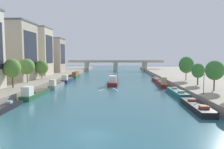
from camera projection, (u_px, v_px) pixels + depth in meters
name	position (u px, v px, depth m)	size (l,w,h in m)	color
ground_plane	(94.00, 136.00, 24.72)	(400.00, 400.00, 0.00)	#2D6070
quay_left	(18.00, 79.00, 80.89)	(36.00, 170.00, 1.68)	gray
quay_right	(210.00, 79.00, 77.91)	(36.00, 170.00, 1.68)	gray
barge_midriver	(113.00, 81.00, 71.72)	(3.37, 18.36, 3.30)	maroon
wake_behind_barge	(109.00, 89.00, 59.65)	(5.60, 5.90, 0.03)	#A0CCD6
moored_boat_left_far	(4.00, 108.00, 35.71)	(2.04, 10.42, 2.09)	black
moored_boat_left_near	(35.00, 93.00, 48.34)	(2.40, 13.17, 3.00)	#235633
moored_boat_left_second	(56.00, 85.00, 62.92)	(2.29, 11.69, 2.90)	gray
moored_boat_left_downstream	(67.00, 80.00, 77.01)	(2.48, 12.19, 2.93)	#1E284C
moored_boat_left_gap_after	(76.00, 75.00, 92.16)	(2.30, 11.65, 2.79)	#235633
moored_boat_right_downstream	(196.00, 106.00, 36.88)	(2.73, 12.75, 2.14)	black
moored_boat_right_upstream	(177.00, 93.00, 50.76)	(2.50, 12.53, 2.29)	#23666B
moored_boat_right_near	(162.00, 84.00, 65.33)	(2.20, 11.61, 3.30)	maroon
moored_boat_right_gap_after	(157.00, 80.00, 78.27)	(2.41, 10.23, 2.26)	maroon
tree_left_distant	(12.00, 68.00, 51.44)	(4.09, 4.09, 7.16)	brown
tree_left_third	(27.00, 66.00, 61.85)	(4.46, 4.46, 7.10)	brown
tree_left_past_mid	(42.00, 67.00, 72.19)	(4.54, 4.54, 6.45)	brown
tree_right_by_lamp	(215.00, 70.00, 47.06)	(4.08, 4.08, 6.85)	brown
tree_right_midway	(198.00, 71.00, 56.45)	(3.47, 3.47, 5.89)	brown
tree_right_past_mid	(186.00, 65.00, 67.02)	(4.63, 4.63, 7.73)	brown
lamppost_right_bank	(204.00, 83.00, 42.79)	(0.28, 0.28, 4.28)	black
building_left_far_end	(9.00, 51.00, 67.55)	(14.91, 12.22, 19.00)	#B2A38E
building_left_corner	(35.00, 51.00, 88.47)	(12.47, 10.67, 20.02)	beige
building_left_tall	(49.00, 55.00, 104.77)	(14.96, 10.12, 16.95)	#A89989
bridge_far	(116.00, 64.00, 135.90)	(61.59, 4.40, 7.11)	#ADA899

